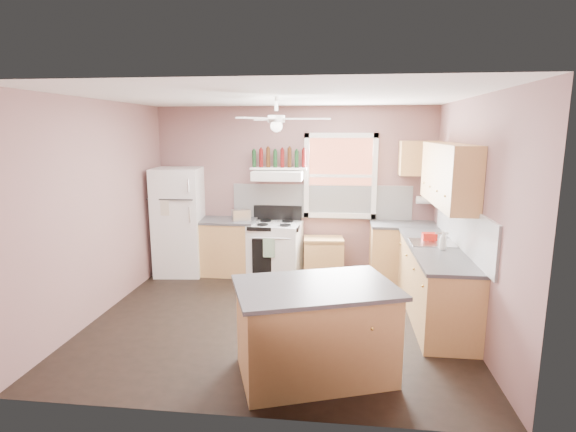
# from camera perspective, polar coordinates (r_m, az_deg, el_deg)

# --- Properties ---
(floor) EXTENTS (4.50, 4.50, 0.00)m
(floor) POSITION_cam_1_polar(r_m,az_deg,el_deg) (5.79, -1.36, -12.78)
(floor) COLOR black
(floor) RESTS_ON ground
(ceiling) EXTENTS (4.50, 4.50, 0.00)m
(ceiling) POSITION_cam_1_polar(r_m,az_deg,el_deg) (5.32, -1.49, 14.92)
(ceiling) COLOR white
(ceiling) RESTS_ON ground
(wall_back) EXTENTS (4.50, 0.05, 2.70)m
(wall_back) POSITION_cam_1_polar(r_m,az_deg,el_deg) (7.38, 0.78, 3.29)
(wall_back) COLOR #805B58
(wall_back) RESTS_ON ground
(wall_right) EXTENTS (0.05, 4.00, 2.70)m
(wall_right) POSITION_cam_1_polar(r_m,az_deg,el_deg) (5.56, 22.49, -0.06)
(wall_right) COLOR #805B58
(wall_right) RESTS_ON ground
(wall_left) EXTENTS (0.05, 4.00, 2.70)m
(wall_left) POSITION_cam_1_polar(r_m,az_deg,el_deg) (6.14, -22.96, 0.88)
(wall_left) COLOR #805B58
(wall_left) RESTS_ON ground
(backsplash_back) EXTENTS (2.90, 0.03, 0.55)m
(backsplash_back) POSITION_cam_1_polar(r_m,az_deg,el_deg) (7.33, 4.24, 1.83)
(backsplash_back) COLOR white
(backsplash_back) RESTS_ON wall_back
(backsplash_right) EXTENTS (0.03, 2.60, 0.55)m
(backsplash_right) POSITION_cam_1_polar(r_m,az_deg,el_deg) (5.86, 21.21, -1.17)
(backsplash_right) COLOR white
(backsplash_right) RESTS_ON wall_right
(window_view) EXTENTS (1.00, 0.02, 1.20)m
(window_view) POSITION_cam_1_polar(r_m,az_deg,el_deg) (7.27, 6.66, 5.09)
(window_view) COLOR brown
(window_view) RESTS_ON wall_back
(window_frame) EXTENTS (1.16, 0.07, 1.36)m
(window_frame) POSITION_cam_1_polar(r_m,az_deg,el_deg) (7.24, 6.66, 5.06)
(window_frame) COLOR white
(window_frame) RESTS_ON wall_back
(refrigerator) EXTENTS (0.80, 0.79, 1.73)m
(refrigerator) POSITION_cam_1_polar(r_m,az_deg,el_deg) (7.49, -13.66, -0.68)
(refrigerator) COLOR white
(refrigerator) RESTS_ON floor
(base_cabinet_left) EXTENTS (0.90, 0.60, 0.86)m
(base_cabinet_left) POSITION_cam_1_polar(r_m,az_deg,el_deg) (7.43, -7.68, -4.00)
(base_cabinet_left) COLOR tan
(base_cabinet_left) RESTS_ON floor
(counter_left) EXTENTS (0.92, 0.62, 0.04)m
(counter_left) POSITION_cam_1_polar(r_m,az_deg,el_deg) (7.33, -7.77, -0.59)
(counter_left) COLOR #3F3F41
(counter_left) RESTS_ON base_cabinet_left
(toaster) EXTENTS (0.32, 0.26, 0.18)m
(toaster) POSITION_cam_1_polar(r_m,az_deg,el_deg) (7.17, -5.98, 0.10)
(toaster) COLOR silver
(toaster) RESTS_ON counter_left
(stove) EXTENTS (0.86, 0.72, 0.86)m
(stove) POSITION_cam_1_polar(r_m,az_deg,el_deg) (7.24, -1.62, -4.29)
(stove) COLOR white
(stove) RESTS_ON floor
(range_hood) EXTENTS (0.78, 0.50, 0.14)m
(range_hood) POSITION_cam_1_polar(r_m,az_deg,el_deg) (7.11, -1.30, 5.18)
(range_hood) COLOR white
(range_hood) RESTS_ON wall_back
(bottle_shelf) EXTENTS (0.90, 0.26, 0.03)m
(bottle_shelf) POSITION_cam_1_polar(r_m,az_deg,el_deg) (7.22, -1.17, 6.07)
(bottle_shelf) COLOR white
(bottle_shelf) RESTS_ON range_hood
(cart) EXTENTS (0.66, 0.47, 0.63)m
(cart) POSITION_cam_1_polar(r_m,az_deg,el_deg) (7.29, 4.51, -5.17)
(cart) COLOR tan
(cart) RESTS_ON floor
(base_cabinet_corner) EXTENTS (1.00, 0.60, 0.86)m
(base_cabinet_corner) POSITION_cam_1_polar(r_m,az_deg,el_deg) (7.28, 14.37, -4.56)
(base_cabinet_corner) COLOR tan
(base_cabinet_corner) RESTS_ON floor
(base_cabinet_right) EXTENTS (0.60, 2.20, 0.86)m
(base_cabinet_right) POSITION_cam_1_polar(r_m,az_deg,el_deg) (5.99, 18.05, -8.12)
(base_cabinet_right) COLOR tan
(base_cabinet_right) RESTS_ON floor
(counter_corner) EXTENTS (1.02, 0.62, 0.04)m
(counter_corner) POSITION_cam_1_polar(r_m,az_deg,el_deg) (7.17, 14.54, -1.09)
(counter_corner) COLOR #3F3F41
(counter_corner) RESTS_ON base_cabinet_corner
(counter_right) EXTENTS (0.62, 2.22, 0.04)m
(counter_right) POSITION_cam_1_polar(r_m,az_deg,el_deg) (5.86, 18.21, -3.95)
(counter_right) COLOR #3F3F41
(counter_right) RESTS_ON base_cabinet_right
(sink) EXTENTS (0.55, 0.45, 0.03)m
(sink) POSITION_cam_1_polar(r_m,az_deg,el_deg) (6.05, 17.85, -3.33)
(sink) COLOR silver
(sink) RESTS_ON counter_right
(faucet) EXTENTS (0.03, 0.03, 0.14)m
(faucet) POSITION_cam_1_polar(r_m,az_deg,el_deg) (6.06, 19.38, -2.66)
(faucet) COLOR silver
(faucet) RESTS_ON sink
(upper_cabinet_right) EXTENTS (0.33, 1.80, 0.76)m
(upper_cabinet_right) POSITION_cam_1_polar(r_m,az_deg,el_deg) (5.93, 19.68, 4.98)
(upper_cabinet_right) COLOR tan
(upper_cabinet_right) RESTS_ON wall_right
(upper_cabinet_corner) EXTENTS (0.60, 0.33, 0.52)m
(upper_cabinet_corner) POSITION_cam_1_polar(r_m,az_deg,el_deg) (7.20, 16.38, 7.06)
(upper_cabinet_corner) COLOR tan
(upper_cabinet_corner) RESTS_ON wall_back
(paper_towel) EXTENTS (0.26, 0.12, 0.12)m
(paper_towel) POSITION_cam_1_polar(r_m,az_deg,el_deg) (7.31, 17.00, 1.95)
(paper_towel) COLOR white
(paper_towel) RESTS_ON wall_back
(island) EXTENTS (1.61, 1.29, 0.86)m
(island) POSITION_cam_1_polar(r_m,az_deg,el_deg) (4.42, 3.45, -14.52)
(island) COLOR tan
(island) RESTS_ON floor
(island_top) EXTENTS (1.71, 1.39, 0.04)m
(island_top) POSITION_cam_1_polar(r_m,az_deg,el_deg) (4.25, 3.52, -9.03)
(island_top) COLOR #3F3F41
(island_top) RESTS_ON island
(ceiling_fan_hub) EXTENTS (0.20, 0.20, 0.08)m
(ceiling_fan_hub) POSITION_cam_1_polar(r_m,az_deg,el_deg) (5.31, -1.48, 12.23)
(ceiling_fan_hub) COLOR white
(ceiling_fan_hub) RESTS_ON ceiling
(soap_bottle) EXTENTS (0.11, 0.11, 0.23)m
(soap_bottle) POSITION_cam_1_polar(r_m,az_deg,el_deg) (5.74, 19.09, -2.93)
(soap_bottle) COLOR silver
(soap_bottle) RESTS_ON counter_right
(red_caddy) EXTENTS (0.18, 0.13, 0.10)m
(red_caddy) POSITION_cam_1_polar(r_m,az_deg,el_deg) (6.15, 17.52, -2.54)
(red_caddy) COLOR #B5180F
(red_caddy) RESTS_ON counter_right
(wine_bottles) EXTENTS (0.86, 0.06, 0.31)m
(wine_bottles) POSITION_cam_1_polar(r_m,az_deg,el_deg) (7.20, -1.16, 7.33)
(wine_bottles) COLOR #143819
(wine_bottles) RESTS_ON bottle_shelf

